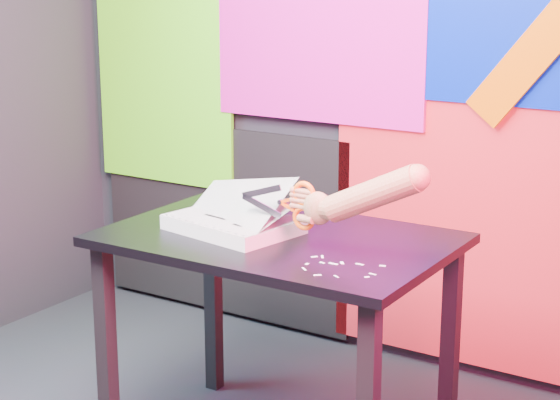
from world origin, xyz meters
The scene contains 7 objects.
room centered at (0.00, 0.00, 1.35)m, with size 3.01×3.01×2.71m.
backdrop centered at (0.06, 1.46, 0.96)m, with size 2.88×0.05×2.08m.
work_table centered at (0.14, 0.56, 0.64)m, with size 1.07×0.72×0.75m.
printout_stack centered at (0.00, 0.52, 0.78)m, with size 0.42×0.34×0.20m.
scissors centered at (0.27, 0.47, 0.88)m, with size 0.26×0.02×0.15m.
hand_forearm centered at (0.48, 0.47, 0.94)m, with size 0.43×0.09×0.22m.
paper_clippings centered at (0.45, 0.39, 0.75)m, with size 0.23×0.19×0.00m.
Camera 1 is at (1.66, -1.79, 1.57)m, focal length 60.00 mm.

